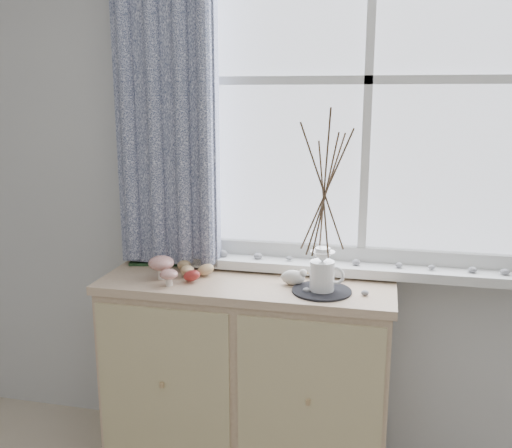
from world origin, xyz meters
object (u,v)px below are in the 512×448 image
toadstool_cluster (163,267)px  twig_pitcher (324,187)px  sideboard (247,375)px  botanical_book (161,239)px

toadstool_cluster → twig_pitcher: twig_pitcher is taller
toadstool_cluster → twig_pitcher: (0.65, 0.01, 0.35)m
twig_pitcher → toadstool_cluster: bearing=-163.9°
sideboard → twig_pitcher: 0.89m
toadstool_cluster → twig_pitcher: bearing=0.8°
botanical_book → twig_pitcher: 0.81m
toadstool_cluster → twig_pitcher: 0.73m
botanical_book → toadstool_cluster: botanical_book is taller
sideboard → toadstool_cluster: toadstool_cluster is taller
sideboard → botanical_book: (-0.42, 0.12, 0.55)m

